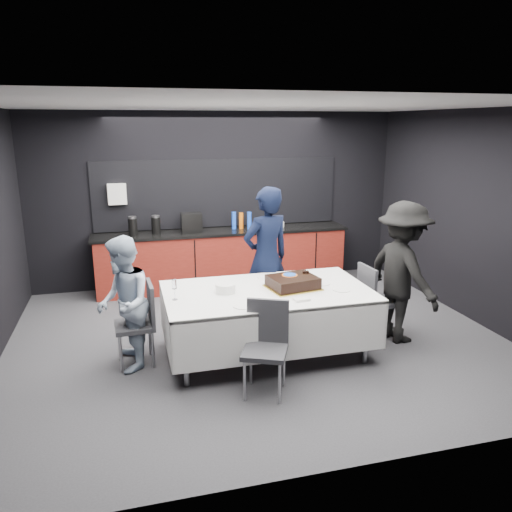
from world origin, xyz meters
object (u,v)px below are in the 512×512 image
(party_table, at_px, (267,302))
(plate_stack, at_px, (225,288))
(person_left, at_px, (124,304))
(person_right, at_px, (402,272))
(cake_assembly, at_px, (293,282))
(chair_left, at_px, (141,318))
(chair_near, at_px, (266,340))
(person_center, at_px, (266,258))
(champagne_flute, at_px, (174,286))
(chair_right, at_px, (374,296))

(party_table, xyz_separation_m, plate_stack, (-0.47, 0.05, 0.19))
(person_left, distance_m, person_right, 3.28)
(cake_assembly, xyz_separation_m, person_right, (1.39, -0.01, 0.01))
(chair_left, relative_size, chair_near, 1.00)
(person_center, distance_m, person_left, 1.96)
(person_right, bearing_deg, chair_left, 76.45)
(champagne_flute, height_order, person_right, person_right)
(champagne_flute, bearing_deg, cake_assembly, 1.96)
(cake_assembly, distance_m, person_right, 1.39)
(plate_stack, xyz_separation_m, person_left, (-1.11, 0.02, -0.09))
(chair_right, relative_size, person_left, 0.63)
(person_center, bearing_deg, champagne_flute, 16.58)
(person_center, height_order, person_right, person_center)
(plate_stack, distance_m, person_right, 2.17)
(party_table, bearing_deg, chair_right, 5.57)
(champagne_flute, xyz_separation_m, person_left, (-0.54, 0.13, -0.20))
(plate_stack, xyz_separation_m, person_right, (2.17, -0.07, 0.03))
(chair_left, height_order, chair_right, same)
(person_right, bearing_deg, chair_near, 100.95)
(cake_assembly, xyz_separation_m, chair_near, (-0.54, -0.77, -0.31))
(party_table, bearing_deg, champagne_flute, -177.04)
(chair_near, bearing_deg, chair_left, 141.60)
(chair_left, xyz_separation_m, person_right, (3.10, -0.16, 0.33))
(champagne_flute, xyz_separation_m, person_right, (2.74, 0.03, -0.08))
(plate_stack, bearing_deg, party_table, -5.76)
(party_table, bearing_deg, plate_stack, 174.24)
(chair_right, bearing_deg, plate_stack, -177.26)
(cake_assembly, xyz_separation_m, champagne_flute, (-1.35, -0.05, 0.09))
(plate_stack, distance_m, person_center, 1.04)
(plate_stack, bearing_deg, person_left, 178.78)
(chair_left, distance_m, person_left, 0.28)
(champagne_flute, bearing_deg, person_right, 0.72)
(cake_assembly, relative_size, person_right, 0.36)
(chair_right, bearing_deg, cake_assembly, -172.55)
(party_table, relative_size, chair_right, 2.51)
(cake_assembly, distance_m, plate_stack, 0.78)
(chair_left, bearing_deg, person_left, -158.48)
(party_table, height_order, cake_assembly, cake_assembly)
(champagne_flute, bearing_deg, chair_left, 151.17)
(champagne_flute, height_order, person_center, person_center)
(chair_right, distance_m, chair_near, 1.89)
(chair_left, relative_size, person_right, 0.54)
(chair_near, distance_m, person_center, 1.71)
(plate_stack, relative_size, champagne_flute, 1.00)
(cake_assembly, xyz_separation_m, person_left, (-1.88, 0.08, -0.11))
(person_center, distance_m, person_right, 1.69)
(party_table, bearing_deg, person_left, 177.41)
(champagne_flute, xyz_separation_m, chair_left, (-0.36, 0.20, -0.40))
(person_left, relative_size, person_right, 0.85)
(chair_right, height_order, person_right, person_right)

